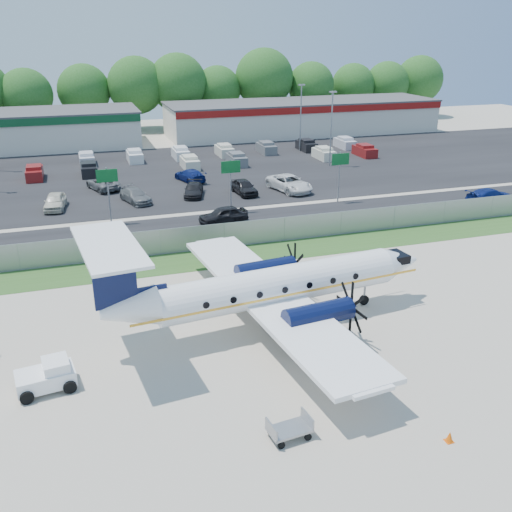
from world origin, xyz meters
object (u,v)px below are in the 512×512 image
object	(u,v)px
aircraft	(272,286)
baggage_cart_near	(287,321)
pushback_tug	(48,376)
baggage_cart_far	(289,429)

from	to	relation	value
aircraft	baggage_cart_near	distance (m)	2.21
pushback_tug	baggage_cart_near	world-z (taller)	pushback_tug
baggage_cart_far	aircraft	bearing A→B (deg)	74.99
pushback_tug	baggage_cart_far	xyz separation A→B (m)	(9.62, -6.81, -0.25)
aircraft	pushback_tug	xyz separation A→B (m)	(-12.17, -2.71, -1.75)
baggage_cart_near	baggage_cart_far	size ratio (longest dim) A/B	1.16
baggage_cart_near	baggage_cart_far	distance (m)	9.40
baggage_cart_near	baggage_cart_far	world-z (taller)	baggage_cart_near
pushback_tug	baggage_cart_far	world-z (taller)	pushback_tug
baggage_cart_near	aircraft	bearing A→B (deg)	134.74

